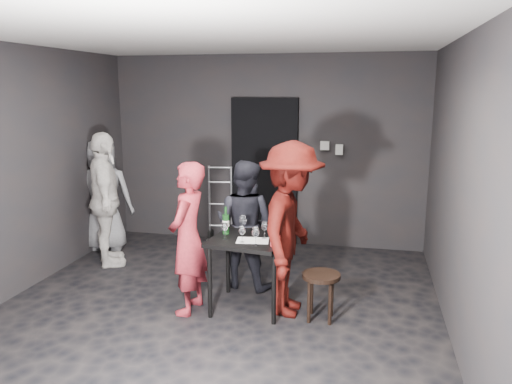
% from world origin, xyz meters
% --- Properties ---
extents(floor, '(4.50, 5.00, 0.02)m').
position_xyz_m(floor, '(0.00, 0.00, 0.00)').
color(floor, black).
rests_on(floor, ground).
extents(ceiling, '(4.50, 5.00, 0.02)m').
position_xyz_m(ceiling, '(0.00, 0.00, 2.70)').
color(ceiling, silver).
rests_on(ceiling, ground).
extents(wall_back, '(4.50, 0.04, 2.70)m').
position_xyz_m(wall_back, '(0.00, 2.50, 1.35)').
color(wall_back, black).
rests_on(wall_back, ground).
extents(wall_front, '(4.50, 0.04, 2.70)m').
position_xyz_m(wall_front, '(0.00, -2.50, 1.35)').
color(wall_front, black).
rests_on(wall_front, ground).
extents(wall_left, '(0.04, 5.00, 2.70)m').
position_xyz_m(wall_left, '(-2.25, 0.00, 1.35)').
color(wall_left, black).
rests_on(wall_left, ground).
extents(wall_right, '(0.04, 5.00, 2.70)m').
position_xyz_m(wall_right, '(2.25, 0.00, 1.35)').
color(wall_right, black).
rests_on(wall_right, ground).
extents(doorway, '(0.95, 0.10, 2.10)m').
position_xyz_m(doorway, '(0.00, 2.44, 1.05)').
color(doorway, black).
rests_on(doorway, ground).
extents(wallbox_upper, '(0.12, 0.06, 0.12)m').
position_xyz_m(wallbox_upper, '(0.85, 2.45, 1.45)').
color(wallbox_upper, '#B7B7B2').
rests_on(wallbox_upper, wall_back).
extents(wallbox_lower, '(0.10, 0.06, 0.14)m').
position_xyz_m(wallbox_lower, '(1.05, 2.45, 1.40)').
color(wallbox_lower, '#B7B7B2').
rests_on(wallbox_lower, wall_back).
extents(hand_truck, '(0.38, 0.33, 1.12)m').
position_xyz_m(hand_truck, '(-0.64, 2.33, 0.21)').
color(hand_truck, '#B2B2B7').
rests_on(hand_truck, floor).
extents(tasting_table, '(0.72, 0.72, 0.75)m').
position_xyz_m(tasting_table, '(0.31, 0.22, 0.65)').
color(tasting_table, black).
rests_on(tasting_table, floor).
extents(stool, '(0.37, 0.37, 0.47)m').
position_xyz_m(stool, '(1.06, 0.11, 0.38)').
color(stool, black).
rests_on(stool, floor).
extents(server_red, '(0.39, 0.58, 1.56)m').
position_xyz_m(server_red, '(-0.26, 0.01, 0.78)').
color(server_red, '#A3252F').
rests_on(server_red, floor).
extents(woman_black, '(0.75, 0.51, 1.41)m').
position_xyz_m(woman_black, '(0.12, 0.78, 0.70)').
color(woman_black, black).
rests_on(woman_black, floor).
extents(man_maroon, '(0.66, 1.32, 2.01)m').
position_xyz_m(man_maroon, '(0.74, 0.21, 1.00)').
color(man_maroon, '#3B0906').
rests_on(man_maroon, floor).
extents(bystander_cream, '(1.07, 1.25, 1.94)m').
position_xyz_m(bystander_cream, '(-1.75, 1.06, 0.97)').
color(bystander_cream, white).
rests_on(bystander_cream, floor).
extents(bystander_grey, '(0.88, 0.60, 1.64)m').
position_xyz_m(bystander_grey, '(-2.10, 1.63, 0.82)').
color(bystander_grey, gray).
rests_on(bystander_grey, floor).
extents(tasting_mat, '(0.34, 0.25, 0.00)m').
position_xyz_m(tasting_mat, '(0.37, 0.13, 0.75)').
color(tasting_mat, white).
rests_on(tasting_mat, tasting_table).
extents(wine_glass_a, '(0.09, 0.09, 0.18)m').
position_xyz_m(wine_glass_a, '(0.09, 0.13, 0.84)').
color(wine_glass_a, white).
rests_on(wine_glass_a, tasting_table).
extents(wine_glass_b, '(0.09, 0.09, 0.19)m').
position_xyz_m(wine_glass_b, '(0.05, 0.31, 0.84)').
color(wine_glass_b, white).
rests_on(wine_glass_b, tasting_table).
extents(wine_glass_c, '(0.10, 0.10, 0.20)m').
position_xyz_m(wine_glass_c, '(0.21, 0.36, 0.85)').
color(wine_glass_c, white).
rests_on(wine_glass_c, tasting_table).
extents(wine_glass_d, '(0.08, 0.08, 0.18)m').
position_xyz_m(wine_glass_d, '(0.29, 0.05, 0.84)').
color(wine_glass_d, white).
rests_on(wine_glass_d, tasting_table).
extents(wine_glass_e, '(0.09, 0.09, 0.20)m').
position_xyz_m(wine_glass_e, '(0.44, -0.01, 0.85)').
color(wine_glass_e, white).
rests_on(wine_glass_e, tasting_table).
extents(wine_glass_f, '(0.08, 0.08, 0.19)m').
position_xyz_m(wine_glass_f, '(0.47, 0.22, 0.84)').
color(wine_glass_f, white).
rests_on(wine_glass_f, tasting_table).
extents(wine_bottle, '(0.07, 0.07, 0.29)m').
position_xyz_m(wine_bottle, '(0.05, 0.30, 0.86)').
color(wine_bottle, black).
rests_on(wine_bottle, tasting_table).
extents(breadstick_cup, '(0.10, 0.10, 0.30)m').
position_xyz_m(breadstick_cup, '(0.62, 0.01, 0.89)').
color(breadstick_cup, '#B42026').
rests_on(breadstick_cup, tasting_table).
extents(reserved_card, '(0.14, 0.16, 0.11)m').
position_xyz_m(reserved_card, '(0.62, 0.22, 0.80)').
color(reserved_card, white).
rests_on(reserved_card, tasting_table).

